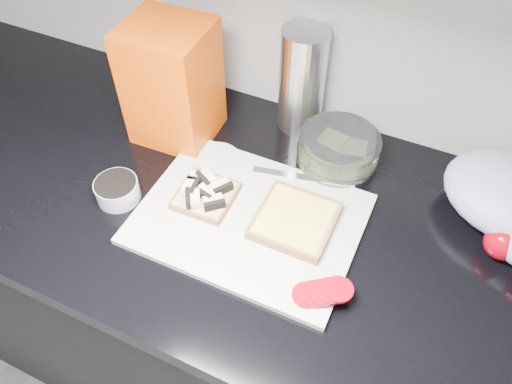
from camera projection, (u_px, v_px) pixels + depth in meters
base_cabinet at (291, 335)px, 1.28m from camera, size 3.50×0.60×0.86m
countertop at (304, 230)px, 0.93m from camera, size 3.50×0.64×0.04m
cutting_board at (249, 219)px, 0.92m from camera, size 0.40×0.30×0.01m
bread_left at (205, 194)px, 0.94m from camera, size 0.11×0.11×0.03m
bread_right at (295, 220)px, 0.90m from camera, size 0.14×0.14×0.02m
tomato_slices at (322, 292)px, 0.80m from camera, size 0.10×0.08×0.02m
knife at (316, 179)px, 0.97m from camera, size 0.20×0.06×0.01m
seed_tub at (117, 189)px, 0.94m from camera, size 0.08×0.08×0.04m
tub_lid at (216, 161)px, 1.02m from camera, size 0.13×0.13×0.01m
glass_bowl at (338, 151)px, 1.00m from camera, size 0.16×0.16×0.07m
bread_bag at (172, 83)px, 0.99m from camera, size 0.16×0.15×0.25m
steel_canister at (302, 80)px, 1.02m from camera, size 0.09×0.09×0.23m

